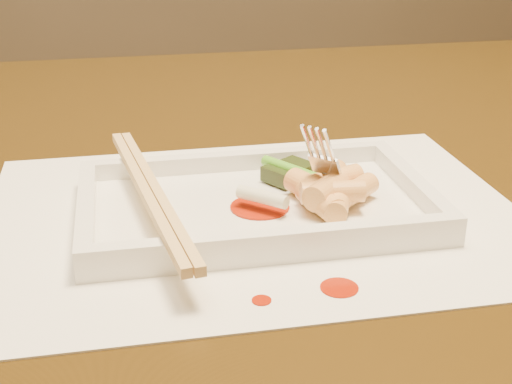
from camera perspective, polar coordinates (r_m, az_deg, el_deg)
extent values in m
cube|color=black|center=(0.64, -9.46, -0.07)|extent=(1.40, 0.90, 0.04)
cylinder|color=black|center=(1.30, 19.57, -6.66)|extent=(0.07, 0.07, 0.71)
cube|color=white|center=(0.54, 0.00, -1.83)|extent=(0.40, 0.30, 0.00)
cylinder|color=#A11B04|center=(0.45, 6.68, -7.61)|extent=(0.02, 0.02, 0.00)
cylinder|color=#A11B04|center=(0.43, 0.45, -8.66)|extent=(0.01, 0.01, 0.00)
cube|color=white|center=(0.54, 0.00, -1.37)|extent=(0.26, 0.16, 0.01)
cube|color=white|center=(0.60, -1.36, 2.52)|extent=(0.26, 0.01, 0.01)
cube|color=white|center=(0.47, 1.75, -3.92)|extent=(0.26, 0.01, 0.01)
cube|color=white|center=(0.52, -13.43, -1.34)|extent=(0.01, 0.14, 0.01)
cube|color=white|center=(0.57, 12.41, 0.68)|extent=(0.01, 0.14, 0.01)
cube|color=black|center=(0.57, 2.67, 1.61)|extent=(0.05, 0.04, 0.01)
cylinder|color=#EAEACC|center=(0.52, 0.51, -0.39)|extent=(0.04, 0.03, 0.01)
cylinder|color=#429B19|center=(0.56, 3.86, 1.43)|extent=(0.06, 0.08, 0.01)
cube|color=tan|center=(0.52, -8.92, 0.06)|extent=(0.04, 0.25, 0.01)
cube|color=tan|center=(0.52, -8.04, 0.13)|extent=(0.04, 0.25, 0.01)
cylinder|color=#A11B04|center=(0.53, 0.31, -1.21)|extent=(0.04, 0.04, 0.00)
cylinder|color=#FCC975|center=(0.52, 5.18, -0.68)|extent=(0.03, 0.05, 0.02)
cylinder|color=#FCC975|center=(0.55, 6.03, 0.87)|extent=(0.05, 0.03, 0.02)
cylinder|color=#FCC975|center=(0.52, 6.14, 0.01)|extent=(0.05, 0.02, 0.02)
cylinder|color=#FCC975|center=(0.52, 6.60, -0.65)|extent=(0.04, 0.05, 0.02)
cylinder|color=#FCC975|center=(0.54, 4.28, 0.36)|extent=(0.03, 0.04, 0.02)
cylinder|color=#FCC975|center=(0.52, 5.65, 0.11)|extent=(0.04, 0.04, 0.02)
cylinder|color=#FCC975|center=(0.54, 7.93, 0.07)|extent=(0.04, 0.04, 0.02)
cylinder|color=#FCC975|center=(0.55, 6.11, 1.00)|extent=(0.03, 0.05, 0.02)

